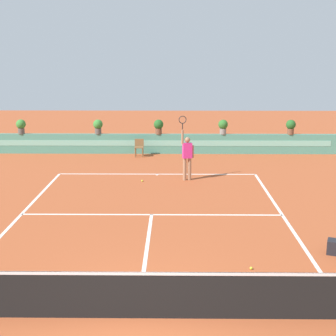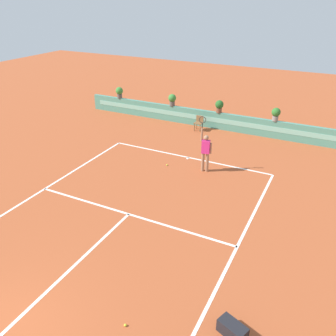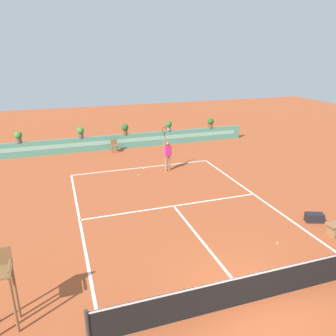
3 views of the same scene
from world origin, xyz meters
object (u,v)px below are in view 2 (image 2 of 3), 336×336
object	(u,v)px
gear_bag	(232,330)
tennis_ball_mid_court	(125,325)
tennis_ball_near_baseline	(167,165)
potted_plant_right	(276,113)
tennis_player	(205,150)
potted_plant_centre	(219,106)
potted_plant_left	(172,99)
ball_kid_chair	(199,122)
potted_plant_far_left	(119,92)

from	to	relation	value
gear_bag	tennis_ball_mid_court	size ratio (longest dim) A/B	10.29
tennis_ball_near_baseline	potted_plant_right	distance (m)	7.00
tennis_player	tennis_ball_near_baseline	bearing A→B (deg)	-170.82
tennis_ball_near_baseline	potted_plant_centre	size ratio (longest dim) A/B	0.09
tennis_ball_mid_court	tennis_ball_near_baseline	bearing A→B (deg)	110.22
potted_plant_left	potted_plant_centre	world-z (taller)	same
potted_plant_left	gear_bag	bearing A→B (deg)	-58.61
potted_plant_centre	potted_plant_right	world-z (taller)	same
gear_bag	tennis_player	distance (m)	8.57
tennis_ball_near_baseline	potted_plant_centre	bearing A→B (deg)	85.23
ball_kid_chair	potted_plant_far_left	world-z (taller)	potted_plant_far_left
tennis_player	tennis_ball_mid_court	size ratio (longest dim) A/B	38.01
potted_plant_far_left	potted_plant_right	distance (m)	10.13
tennis_ball_near_baseline	potted_plant_left	size ratio (longest dim) A/B	0.09
ball_kid_chair	tennis_ball_mid_court	size ratio (longest dim) A/B	12.50
tennis_ball_near_baseline	gear_bag	bearing A→B (deg)	-53.45
potted_plant_left	potted_plant_centre	size ratio (longest dim) A/B	1.00
ball_kid_chair	tennis_ball_near_baseline	distance (m)	5.08
tennis_ball_mid_court	gear_bag	bearing A→B (deg)	21.35
ball_kid_chair	tennis_ball_near_baseline	bearing A→B (deg)	-84.88
potted_plant_far_left	potted_plant_right	size ratio (longest dim) A/B	1.00
tennis_player	potted_plant_right	xyz separation A→B (m)	(1.93, 5.49, 0.36)
tennis_player	potted_plant_far_left	size ratio (longest dim) A/B	3.57
gear_bag	tennis_player	xyz separation A→B (m)	(-3.71, 7.68, 0.87)
tennis_ball_near_baseline	potted_plant_far_left	bearing A→B (deg)	138.05
potted_plant_centre	potted_plant_far_left	distance (m)	6.91
tennis_ball_mid_court	potted_plant_centre	distance (m)	14.42
ball_kid_chair	potted_plant_right	distance (m)	4.32
tennis_ball_mid_court	potted_plant_left	xyz separation A→B (m)	(-5.63, 14.11, 1.38)
tennis_ball_mid_court	potted_plant_left	world-z (taller)	potted_plant_left
tennis_ball_mid_court	potted_plant_far_left	xyz separation A→B (m)	(-9.50, 14.11, 1.38)
ball_kid_chair	potted_plant_centre	xyz separation A→B (m)	(0.93, 0.73, 0.93)
potted_plant_centre	potted_plant_right	bearing A→B (deg)	0.00
tennis_ball_near_baseline	ball_kid_chair	bearing A→B (deg)	95.12
tennis_ball_mid_court	potted_plant_centre	size ratio (longest dim) A/B	0.09
potted_plant_left	potted_plant_far_left	world-z (taller)	same
gear_bag	potted_plant_left	size ratio (longest dim) A/B	0.97
tennis_player	tennis_ball_near_baseline	world-z (taller)	tennis_player
potted_plant_centre	potted_plant_right	size ratio (longest dim) A/B	1.00
tennis_ball_mid_court	potted_plant_left	bearing A→B (deg)	111.74
ball_kid_chair	potted_plant_right	world-z (taller)	potted_plant_right
tennis_player	gear_bag	bearing A→B (deg)	-64.24
ball_kid_chair	potted_plant_centre	size ratio (longest dim) A/B	1.17
tennis_ball_near_baseline	potted_plant_centre	distance (m)	5.96
ball_kid_chair	tennis_ball_mid_court	distance (m)	13.85
tennis_ball_near_baseline	potted_plant_left	distance (m)	6.46
potted_plant_far_left	potted_plant_right	xyz separation A→B (m)	(10.13, 0.00, 0.00)
tennis_ball_mid_court	potted_plant_right	bearing A→B (deg)	87.43
ball_kid_chair	potted_plant_right	size ratio (longest dim) A/B	1.17
ball_kid_chair	tennis_player	world-z (taller)	tennis_player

